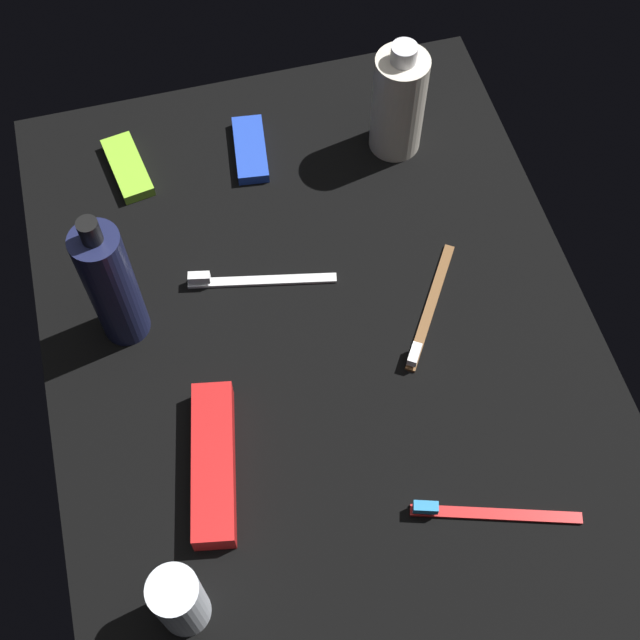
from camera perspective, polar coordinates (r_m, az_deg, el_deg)
ground_plane at (r=102.21cm, az=-0.00°, el=-0.98°), size 84.00×64.00×1.20cm
lotion_bottle at (r=96.78cm, az=-13.57°, el=2.26°), size 5.42×5.42×20.80cm
bodywash_bottle at (r=112.78cm, az=5.19°, el=14.05°), size 6.74×6.74×16.92cm
deodorant_stick at (r=87.10cm, az=-9.22°, el=-17.78°), size 4.95×4.95×10.22cm
toothbrush_white at (r=104.94cm, az=-4.44°, el=2.68°), size 4.91×17.86×2.10cm
toothbrush_red at (r=94.41cm, az=10.85°, el=-12.35°), size 6.54×17.53×2.10cm
toothbrush_brown at (r=103.11cm, az=7.14°, el=0.52°), size 15.68×10.93×2.10cm
toothpaste_box_red at (r=94.10cm, az=-7.02°, el=-9.36°), size 18.11×7.62×3.20cm
snack_bar_blue at (r=116.69cm, az=-4.61°, el=11.13°), size 10.81×5.25×1.50cm
snack_bar_lime at (r=117.11cm, az=-12.54°, el=9.77°), size 10.92×5.65×1.50cm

